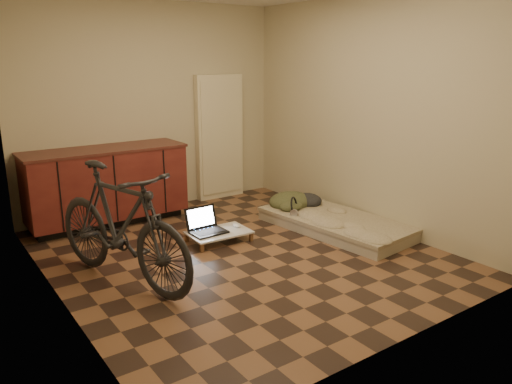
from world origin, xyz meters
TOP-DOWN VIEW (x-y plane):
  - room_shell at (0.00, 0.00)m, footprint 3.50×4.00m
  - cabinets at (-0.75, 1.70)m, footprint 1.84×0.62m
  - appliance_panel at (0.95, 1.94)m, footprint 0.70×0.10m
  - bicycle at (-1.20, 0.04)m, footprint 1.02×1.87m
  - futon at (1.30, -0.03)m, footprint 1.02×1.84m
  - clothing_pile at (1.24, 0.64)m, footprint 0.62×0.54m
  - headphones at (1.00, 0.36)m, footprint 0.36×0.35m
  - lap_desk at (0.01, 0.42)m, footprint 0.67×0.45m
  - laptop at (-0.10, 0.50)m, footprint 0.37×0.34m
  - mouse at (0.24, 0.44)m, footprint 0.08×0.12m

SIDE VIEW (x-z plane):
  - futon at x=1.30m, z-range 0.00..0.15m
  - lap_desk at x=0.01m, z-range 0.04..0.15m
  - mouse at x=0.24m, z-range 0.11..0.15m
  - laptop at x=-0.10m, z-range 0.03..0.29m
  - headphones at x=1.00m, z-range 0.15..0.33m
  - clothing_pile at x=1.24m, z-range 0.15..0.38m
  - cabinets at x=-0.75m, z-range 0.01..0.92m
  - bicycle at x=-1.20m, z-range 0.00..1.16m
  - appliance_panel at x=0.95m, z-range 0.00..1.70m
  - room_shell at x=0.00m, z-range 0.00..2.60m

